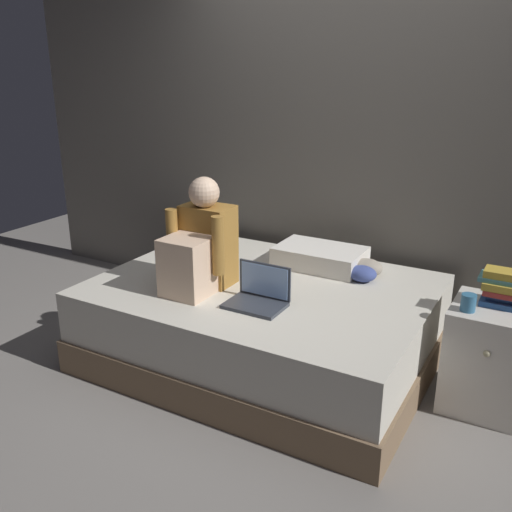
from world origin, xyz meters
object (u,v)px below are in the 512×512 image
at_px(bed, 263,322).
at_px(nightstand, 490,357).
at_px(laptop, 259,295).
at_px(book_stack, 504,288).
at_px(clothes_pile, 365,270).
at_px(person_sitting, 200,247).
at_px(pillow, 320,257).
at_px(mug, 468,303).

bearing_deg(bed, nightstand, 7.04).
relative_size(laptop, book_stack, 1.30).
height_order(bed, clothes_pile, clothes_pile).
bearing_deg(person_sitting, clothes_pile, 37.98).
distance_m(book_stack, clothes_pile, 0.84).
height_order(laptop, pillow, laptop).
bearing_deg(pillow, nightstand, -14.43).
bearing_deg(book_stack, mug, -130.89).
distance_m(bed, mug, 1.23).
bearing_deg(mug, pillow, 157.64).
relative_size(nightstand, laptop, 1.83).
xyz_separation_m(person_sitting, mug, (1.47, 0.27, -0.13)).
bearing_deg(clothes_pile, mug, -28.10).
bearing_deg(mug, bed, -178.01).
relative_size(nightstand, book_stack, 2.37).
xyz_separation_m(book_stack, mug, (-0.14, -0.17, -0.05)).
relative_size(person_sitting, mug, 7.28).
bearing_deg(clothes_pile, laptop, -119.14).
distance_m(person_sitting, laptop, 0.47).
bearing_deg(bed, pillow, 68.73).
distance_m(nightstand, person_sitting, 1.71).
xyz_separation_m(nightstand, pillow, (-1.12, 0.29, 0.29)).
relative_size(bed, laptop, 6.25).
bearing_deg(clothes_pile, nightstand, -16.55).
bearing_deg(nightstand, clothes_pile, 163.45).
bearing_deg(clothes_pile, pillow, 170.96).
bearing_deg(person_sitting, book_stack, 15.02).
bearing_deg(person_sitting, mug, 10.31).
bearing_deg(laptop, book_stack, 22.12).
xyz_separation_m(mug, clothes_pile, (-0.67, 0.36, -0.06)).
xyz_separation_m(bed, mug, (1.17, 0.04, 0.38)).
bearing_deg(bed, mug, 1.99).
height_order(bed, book_stack, book_stack).
xyz_separation_m(laptop, book_stack, (1.19, 0.48, 0.11)).
height_order(bed, pillow, pillow).
distance_m(pillow, clothes_pile, 0.33).
bearing_deg(nightstand, pillow, 165.57).
distance_m(bed, pillow, 0.58).
distance_m(bed, nightstand, 1.31).
distance_m(person_sitting, mug, 1.50).
xyz_separation_m(bed, laptop, (0.12, -0.28, 0.31)).
height_order(pillow, book_stack, book_stack).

